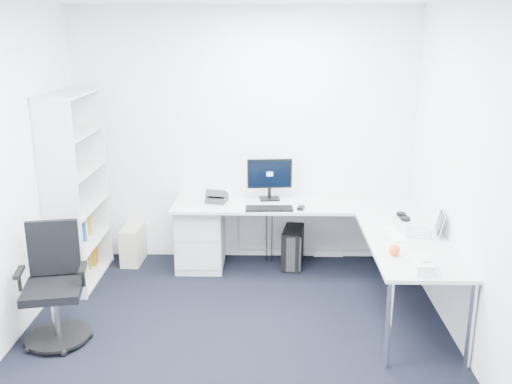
{
  "coord_description": "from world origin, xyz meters",
  "views": [
    {
      "loc": [
        0.26,
        -3.87,
        2.49
      ],
      "look_at": [
        0.15,
        1.05,
        1.05
      ],
      "focal_mm": 40.0,
      "sensor_mm": 36.0,
      "label": 1
    }
  ],
  "objects_px": {
    "task_chair": "(52,287)",
    "laptop": "(419,222)",
    "l_desk": "(297,248)",
    "bookshelf": "(76,189)",
    "monitor": "(270,179)"
  },
  "relations": [
    {
      "from": "task_chair",
      "to": "laptop",
      "type": "relative_size",
      "value": 3.23
    },
    {
      "from": "l_desk",
      "to": "bookshelf",
      "type": "relative_size",
      "value": 1.33
    },
    {
      "from": "laptop",
      "to": "task_chair",
      "type": "bearing_deg",
      "value": -157.21
    },
    {
      "from": "bookshelf",
      "to": "task_chair",
      "type": "relative_size",
      "value": 1.95
    },
    {
      "from": "monitor",
      "to": "laptop",
      "type": "xyz_separation_m",
      "value": [
        1.3,
        -0.97,
        -0.12
      ]
    },
    {
      "from": "task_chair",
      "to": "monitor",
      "type": "relative_size",
      "value": 2.09
    },
    {
      "from": "l_desk",
      "to": "monitor",
      "type": "distance_m",
      "value": 0.78
    },
    {
      "from": "l_desk",
      "to": "task_chair",
      "type": "height_order",
      "value": "task_chair"
    },
    {
      "from": "l_desk",
      "to": "bookshelf",
      "type": "xyz_separation_m",
      "value": [
        -2.17,
        0.05,
        0.58
      ]
    },
    {
      "from": "l_desk",
      "to": "laptop",
      "type": "bearing_deg",
      "value": -27.79
    },
    {
      "from": "l_desk",
      "to": "laptop",
      "type": "xyz_separation_m",
      "value": [
        1.02,
        -0.54,
        0.48
      ]
    },
    {
      "from": "bookshelf",
      "to": "monitor",
      "type": "height_order",
      "value": "bookshelf"
    },
    {
      "from": "laptop",
      "to": "monitor",
      "type": "bearing_deg",
      "value": 154.53
    },
    {
      "from": "l_desk",
      "to": "bookshelf",
      "type": "distance_m",
      "value": 2.25
    },
    {
      "from": "task_chair",
      "to": "laptop",
      "type": "bearing_deg",
      "value": 0.07
    }
  ]
}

